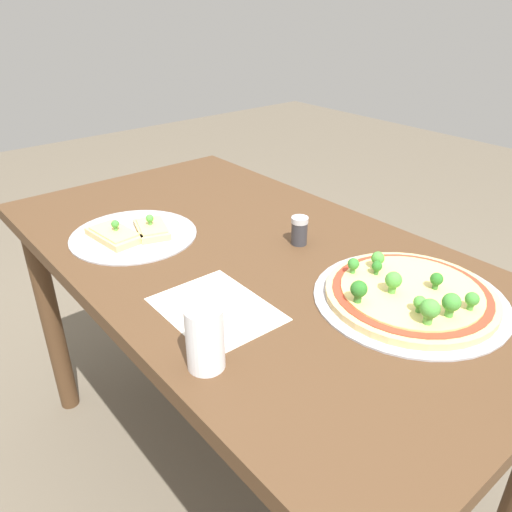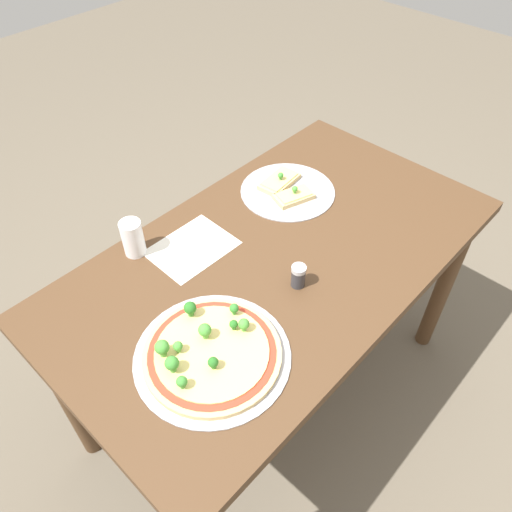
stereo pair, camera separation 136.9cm
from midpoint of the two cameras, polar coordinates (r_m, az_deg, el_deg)
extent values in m
plane|color=brown|center=(1.71, 19.95, -22.53)|extent=(8.00, 8.00, 0.00)
cube|color=#4C331E|center=(1.12, 29.08, -7.46)|extent=(1.34, 0.75, 0.04)
cylinder|color=#4C331E|center=(1.85, 23.18, 1.93)|extent=(0.06, 0.06, 0.71)
cylinder|color=#4C331E|center=(1.22, -5.69, -27.93)|extent=(0.06, 0.06, 0.71)
cylinder|color=#4C331E|center=(1.85, 40.32, -7.55)|extent=(0.06, 0.06, 0.71)
cylinder|color=#A3A3A8|center=(0.89, 27.70, -25.04)|extent=(0.38, 0.38, 0.00)
cylinder|color=#DBB775|center=(0.88, 27.92, -24.82)|extent=(0.33, 0.33, 0.01)
cylinder|color=#B73823|center=(0.87, 28.11, -24.63)|extent=(0.30, 0.30, 0.00)
cylinder|color=#EACC75|center=(0.87, 28.18, -24.55)|extent=(0.27, 0.27, 0.00)
sphere|color=#286B23|center=(0.84, 30.40, -26.60)|extent=(0.02, 0.02, 0.02)
cylinder|color=#37742D|center=(0.86, 29.96, -26.98)|extent=(0.01, 0.01, 0.01)
sphere|color=#479338|center=(0.85, 26.84, -21.60)|extent=(0.03, 0.03, 0.03)
cylinder|color=#51973E|center=(0.87, 26.37, -22.18)|extent=(0.01, 0.01, 0.01)
sphere|color=#3D8933|center=(0.80, 24.37, -28.24)|extent=(0.03, 0.03, 0.03)
cylinder|color=#488E3A|center=(0.82, 23.87, -28.71)|extent=(0.01, 0.01, 0.01)
sphere|color=#286B23|center=(0.89, 30.19, -19.74)|extent=(0.02, 0.02, 0.02)
cylinder|color=#37742D|center=(0.91, 29.85, -20.14)|extent=(0.01, 0.01, 0.01)
sphere|color=#337A2D|center=(0.91, 29.13, -17.08)|extent=(0.02, 0.02, 0.02)
cylinder|color=#3F8136|center=(0.92, 28.78, -17.55)|extent=(0.01, 0.01, 0.01)
sphere|color=#3D8933|center=(0.80, 27.20, -30.80)|extent=(0.03, 0.03, 0.03)
cylinder|color=#488E3A|center=(0.82, 26.76, -31.13)|extent=(0.01, 0.01, 0.01)
sphere|color=#479338|center=(0.90, 31.85, -19.49)|extent=(0.03, 0.03, 0.03)
cylinder|color=#51973E|center=(0.92, 31.40, -20.01)|extent=(0.01, 0.01, 0.01)
sphere|color=#286B23|center=(0.86, 22.93, -18.11)|extent=(0.03, 0.03, 0.03)
cylinder|color=#37742D|center=(0.87, 22.53, -18.74)|extent=(0.01, 0.01, 0.01)
sphere|color=#479338|center=(0.80, 21.45, -25.79)|extent=(0.03, 0.03, 0.03)
cylinder|color=#51973E|center=(0.82, 20.99, -26.33)|extent=(0.02, 0.02, 0.02)
sphere|color=#479338|center=(0.82, 23.52, -25.00)|extent=(0.02, 0.02, 0.02)
cylinder|color=#51973E|center=(0.83, 23.19, -25.37)|extent=(0.01, 0.01, 0.01)
cylinder|color=#A3A3A8|center=(1.30, 26.65, 3.28)|extent=(0.31, 0.31, 0.00)
cube|color=#DBB775|center=(1.31, 25.22, 4.76)|extent=(0.15, 0.09, 0.02)
cube|color=#EACC75|center=(1.30, 25.36, 5.09)|extent=(0.13, 0.08, 0.00)
sphere|color=#3D8933|center=(1.29, 25.80, 5.58)|extent=(0.02, 0.02, 0.02)
cylinder|color=#488E3A|center=(1.29, 25.63, 5.17)|extent=(0.01, 0.01, 0.01)
cube|color=#DBB775|center=(1.27, 28.06, 2.34)|extent=(0.14, 0.11, 0.02)
cube|color=#EACC75|center=(1.27, 28.21, 2.67)|extent=(0.12, 0.09, 0.00)
sphere|color=#479338|center=(1.26, 28.54, 3.39)|extent=(0.02, 0.02, 0.02)
cylinder|color=#51973E|center=(1.27, 28.35, 2.97)|extent=(0.01, 0.01, 0.01)
cylinder|color=white|center=(0.94, 8.17, -5.36)|extent=(0.06, 0.06, 0.11)
cylinder|color=#333338|center=(1.06, 34.61, -10.69)|extent=(0.04, 0.04, 0.06)
cylinder|color=#B2B2B7|center=(1.03, 35.38, -9.58)|extent=(0.04, 0.04, 0.01)
cube|color=silver|center=(1.02, 16.70, -6.41)|extent=(0.24, 0.18, 0.00)
camera|label=1|loc=(0.68, -45.42, 11.64)|focal=35.00mm
camera|label=2|loc=(0.68, 134.58, -11.64)|focal=35.00mm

